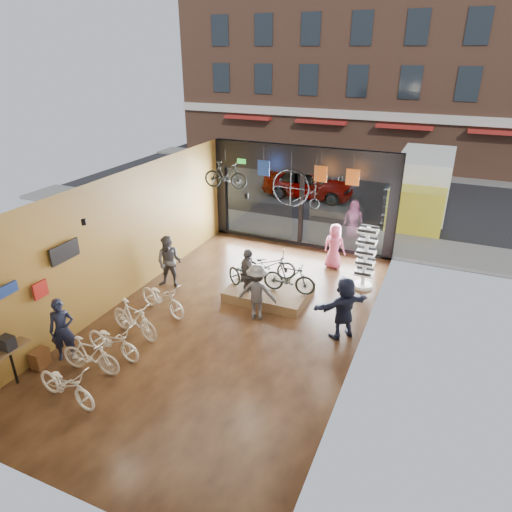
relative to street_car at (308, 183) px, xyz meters
The scene contains 35 objects.
ground_plane 12.13m from the street_car, 82.43° to the right, with size 7.00×12.00×0.04m, color black.
ceiling 12.48m from the street_car, 82.43° to the right, with size 7.00×12.00×0.04m, color black.
wall_left 12.21m from the street_car, 99.12° to the right, with size 0.04×12.00×3.80m, color olive.
wall_right 13.09m from the street_car, 66.92° to the right, with size 0.04×12.00×3.80m, color beige.
wall_back 18.13m from the street_car, 84.95° to the right, with size 7.00×0.04×3.80m, color beige.
storefront 6.31m from the street_car, 75.12° to the right, with size 7.00×0.26×3.80m, color black, non-canonical shape.
exit_sign 6.58m from the street_car, 97.50° to the right, with size 0.35×0.06×0.18m, color #198C26.
street_road 3.49m from the street_car, 62.02° to the left, with size 30.00×18.00×0.02m, color black.
sidewalk_near 5.11m from the street_car, 71.63° to the right, with size 30.00×2.40×0.12m, color slate.
sidewalk_far 7.21m from the street_car, 77.17° to the left, with size 30.00×2.00×0.12m, color slate.
opposite_building 11.47m from the street_car, 80.48° to the left, with size 26.00×5.00×14.00m, color brown.
street_car is the anchor object (origin of this frame).
box_truck 5.58m from the street_car, 10.38° to the right, with size 2.27×6.80×2.68m, color silver, non-canonical shape.
floor_bike_0 16.25m from the street_car, 90.71° to the right, with size 0.58×1.67×0.88m, color beige.
floor_bike_1 15.27m from the street_car, 91.57° to the right, with size 0.43×1.52×0.92m, color beige.
floor_bike_2 14.57m from the street_car, 91.39° to the right, with size 0.57×1.63×0.86m, color beige.
floor_bike_3 13.65m from the street_car, 91.70° to the right, with size 0.47×1.68×1.01m, color beige.
floor_bike_4 12.38m from the street_car, 91.82° to the right, with size 0.62×1.79×0.94m, color beige.
display_platform 10.51m from the street_car, 78.78° to the right, with size 2.40×1.80×0.30m, color brown.
display_bike_left 10.93m from the street_car, 82.17° to the right, with size 0.61×1.75×0.92m, color black.
display_bike_mid 10.66m from the street_car, 75.42° to the right, with size 0.45×1.59×0.96m, color black.
display_bike_right 9.87m from the street_car, 79.70° to the right, with size 0.60×1.73×0.91m, color black.
customer_0 15.16m from the street_car, 95.11° to the right, with size 0.59×0.39×1.62m, color #161C33.
customer_1 10.98m from the street_car, 95.63° to the right, with size 0.83×0.64×1.70m, color #3F3F44.
customer_2 10.80m from the street_car, 81.89° to the right, with size 0.96×0.40×1.64m, color #3F3F44.
customer_3 11.77m from the street_car, 79.25° to the right, with size 1.06×0.61×1.65m, color #3F3F44.
customer_4 8.19m from the street_car, 66.20° to the right, with size 0.77×0.50×1.58m, color #CC4C72.
customer_5 12.37m from the street_car, 68.21° to the right, with size 1.60×0.51×1.73m, color #161C33.
sunglasses_rack 9.68m from the street_car, 61.99° to the right, with size 0.60×0.49×2.04m, color white, non-canonical shape.
wall_merch 15.61m from the street_car, 96.57° to the right, with size 0.40×2.40×2.60m, color navy, non-canonical shape.
penny_farthing 7.59m from the street_car, 75.72° to the right, with size 1.67×0.06×1.34m, color black, non-canonical shape.
hung_bike 8.12m from the street_car, 94.66° to the right, with size 0.45×1.58×0.95m, color black.
jersey_left 7.18m from the street_car, 86.80° to the right, with size 0.45×0.03×0.55m, color #1E3F99.
jersey_mid 7.59m from the street_car, 69.95° to the right, with size 0.45×0.03×0.55m, color #CC5919.
jersey_right 8.02m from the street_car, 62.24° to the right, with size 0.45×0.03×0.55m, color #CC5919.
Camera 1 is at (4.96, -9.66, 6.92)m, focal length 32.00 mm.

